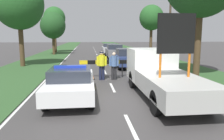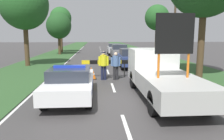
# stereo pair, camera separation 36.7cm
# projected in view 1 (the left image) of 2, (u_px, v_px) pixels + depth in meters

# --- Properties ---
(ground_plane) EXTENTS (160.00, 160.00, 0.00)m
(ground_plane) POSITION_uv_depth(u_px,v_px,m) (118.00, 100.00, 9.35)
(ground_plane) COLOR #3D3A3A
(lane_markings) EXTENTS (7.88, 59.78, 0.01)m
(lane_markings) POSITION_uv_depth(u_px,v_px,m) (99.00, 60.00, 24.77)
(lane_markings) COLOR silver
(lane_markings) RESTS_ON ground
(grass_verge_left) EXTENTS (4.76, 120.00, 0.03)m
(grass_verge_left) POSITION_uv_depth(u_px,v_px,m) (48.00, 56.00, 28.29)
(grass_verge_left) COLOR #2D5128
(grass_verge_left) RESTS_ON ground
(grass_verge_right) EXTENTS (4.76, 120.00, 0.03)m
(grass_verge_right) POSITION_uv_depth(u_px,v_px,m) (144.00, 55.00, 29.67)
(grass_verge_right) COLOR #2D5128
(grass_verge_right) RESTS_ON ground
(police_car) EXTENTS (1.90, 4.77, 1.47)m
(police_car) POSITION_uv_depth(u_px,v_px,m) (71.00, 82.00, 9.38)
(police_car) COLOR white
(police_car) RESTS_ON ground
(work_truck) EXTENTS (2.13, 6.34, 3.52)m
(work_truck) POSITION_uv_depth(u_px,v_px,m) (160.00, 73.00, 9.94)
(work_truck) COLOR white
(work_truck) RESTS_ON ground
(road_barrier) EXTENTS (3.08, 0.08, 1.14)m
(road_barrier) POSITION_uv_depth(u_px,v_px,m) (103.00, 63.00, 14.11)
(road_barrier) COLOR black
(road_barrier) RESTS_ON ground
(police_officer) EXTENTS (0.63, 0.40, 1.76)m
(police_officer) POSITION_uv_depth(u_px,v_px,m) (102.00, 63.00, 13.34)
(police_officer) COLOR #191E38
(police_officer) RESTS_ON ground
(pedestrian_civilian) EXTENTS (0.61, 0.39, 1.70)m
(pedestrian_civilian) POSITION_uv_depth(u_px,v_px,m) (114.00, 64.00, 13.40)
(pedestrian_civilian) COLOR #232326
(pedestrian_civilian) RESTS_ON ground
(traffic_cone_near_police) EXTENTS (0.41, 0.41, 0.56)m
(traffic_cone_near_police) POSITION_uv_depth(u_px,v_px,m) (91.00, 75.00, 13.64)
(traffic_cone_near_police) COLOR black
(traffic_cone_near_police) RESTS_ON ground
(traffic_cone_centre_front) EXTENTS (0.38, 0.38, 0.53)m
(traffic_cone_centre_front) POSITION_uv_depth(u_px,v_px,m) (89.00, 71.00, 15.40)
(traffic_cone_centre_front) COLOR black
(traffic_cone_centre_front) RESTS_ON ground
(queued_car_hatch_blue) EXTENTS (1.84, 4.24, 1.63)m
(queued_car_hatch_blue) POSITION_uv_depth(u_px,v_px,m) (126.00, 58.00, 18.49)
(queued_car_hatch_blue) COLOR navy
(queued_car_hatch_blue) RESTS_ON ground
(queued_car_suv_grey) EXTENTS (1.82, 4.18, 1.68)m
(queued_car_suv_grey) POSITION_uv_depth(u_px,v_px,m) (114.00, 51.00, 25.48)
(queued_car_suv_grey) COLOR slate
(queued_car_suv_grey) RESTS_ON ground
(queued_car_sedan_silver) EXTENTS (1.94, 3.91, 1.56)m
(queued_car_sedan_silver) POSITION_uv_depth(u_px,v_px,m) (109.00, 49.00, 30.78)
(queued_car_sedan_silver) COLOR #B2B2B7
(queued_car_sedan_silver) RESTS_ON ground
(roadside_tree_near_right) EXTENTS (4.15, 4.15, 7.55)m
(roadside_tree_near_right) POSITION_uv_depth(u_px,v_px,m) (19.00, 4.00, 18.49)
(roadside_tree_near_right) COLOR #4C3823
(roadside_tree_near_right) RESTS_ON ground
(roadside_tree_mid_left) EXTENTS (3.38, 3.38, 7.15)m
(roadside_tree_mid_left) POSITION_uv_depth(u_px,v_px,m) (54.00, 18.00, 34.11)
(roadside_tree_mid_left) COLOR #4C3823
(roadside_tree_mid_left) RESTS_ON ground
(roadside_tree_mid_right) EXTENTS (3.48, 3.48, 5.89)m
(roadside_tree_mid_right) POSITION_uv_depth(u_px,v_px,m) (53.00, 26.00, 30.41)
(roadside_tree_mid_right) COLOR #4C3823
(roadside_tree_mid_right) RESTS_ON ground
(roadside_tree_far_left) EXTENTS (3.16, 3.16, 6.68)m
(roadside_tree_far_left) POSITION_uv_depth(u_px,v_px,m) (151.00, 18.00, 28.63)
(roadside_tree_far_left) COLOR #4C3823
(roadside_tree_far_left) RESTS_ON ground
(utility_pole) EXTENTS (1.20, 0.20, 8.28)m
(utility_pole) POSITION_uv_depth(u_px,v_px,m) (170.00, 19.00, 21.10)
(utility_pole) COLOR #473828
(utility_pole) RESTS_ON ground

